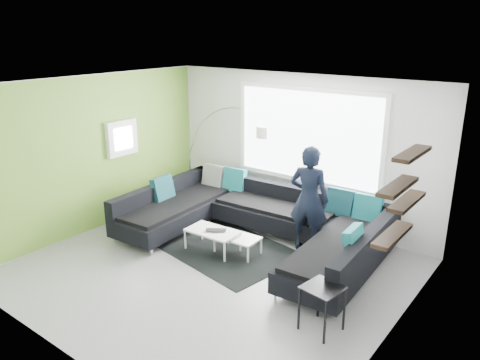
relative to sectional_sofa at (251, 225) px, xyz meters
The scene contains 9 objects.
ground 1.10m from the sectional_sofa, 90.04° to the right, with size 5.50×5.50×0.00m, color gray.
room_shell 1.63m from the sectional_sofa, 87.39° to the right, with size 5.54×5.04×2.82m.
sectional_sofa is the anchor object (origin of this frame).
rug 0.58m from the sectional_sofa, 126.59° to the right, with size 2.23×1.62×0.01m, color black.
coffee_table 0.53m from the sectional_sofa, 117.32° to the right, with size 1.11×0.65×0.36m, color white.
arc_lamp 2.71m from the sectional_sofa, 155.58° to the left, with size 1.95×0.91×2.07m, color silver, non-canonical shape.
side_table 2.46m from the sectional_sofa, 33.38° to the right, with size 0.43×0.43×0.60m, color black.
person 1.07m from the sectional_sofa, 30.50° to the left, with size 0.72×0.54×1.80m, color black.
laptop 0.63m from the sectional_sofa, 121.57° to the right, with size 0.40×0.37×0.03m, color black.
Camera 1 is at (4.24, -4.86, 3.55)m, focal length 35.00 mm.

